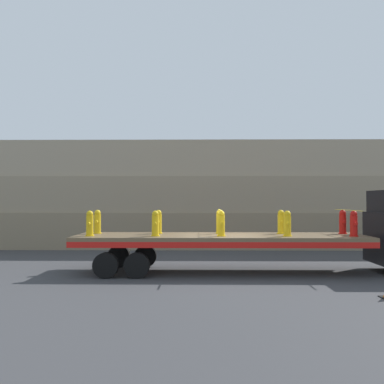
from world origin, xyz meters
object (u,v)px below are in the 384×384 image
fire_hydrant_red_near_4 (354,224)px  fire_hydrant_red_far_4 (343,222)px  fire_hydrant_yellow_far_2 (220,222)px  fire_hydrant_yellow_near_3 (287,224)px  fire_hydrant_yellow_near_0 (90,224)px  fire_hydrant_yellow_far_1 (158,222)px  fire_hydrant_yellow_far_0 (97,222)px  fire_hydrant_yellow_far_3 (281,222)px  fire_hydrant_yellow_near_1 (155,224)px  flatbed_trailer (203,241)px  fire_hydrant_yellow_near_2 (221,224)px

fire_hydrant_red_near_4 → fire_hydrant_red_far_4: (0.00, 1.14, 0.00)m
fire_hydrant_yellow_far_2 → fire_hydrant_yellow_near_3: same height
fire_hydrant_yellow_near_0 → fire_hydrant_red_near_4: same height
fire_hydrant_yellow_far_1 → fire_hydrant_red_far_4: same height
fire_hydrant_yellow_near_0 → fire_hydrant_yellow_far_2: size_ratio=1.00×
fire_hydrant_yellow_far_0 → fire_hydrant_yellow_far_3: (6.94, 0.00, 0.00)m
fire_hydrant_yellow_near_1 → fire_hydrant_yellow_far_0: bearing=153.7°
fire_hydrant_yellow_far_3 → fire_hydrant_red_near_4: same height
fire_hydrant_yellow_far_3 → fire_hydrant_yellow_near_3: bearing=-90.0°
fire_hydrant_yellow_near_0 → fire_hydrant_red_far_4: same height
fire_hydrant_yellow_near_1 → fire_hydrant_yellow_far_2: size_ratio=1.00×
fire_hydrant_red_near_4 → fire_hydrant_yellow_near_1: bearing=180.0°
fire_hydrant_yellow_far_3 → fire_hydrant_yellow_far_1: bearing=180.0°
fire_hydrant_yellow_far_2 → fire_hydrant_red_near_4: (4.63, -1.14, 0.00)m
flatbed_trailer → fire_hydrant_yellow_far_3: size_ratio=11.66×
fire_hydrant_yellow_far_1 → fire_hydrant_red_far_4: 6.94m
fire_hydrant_yellow_far_2 → fire_hydrant_red_far_4: bearing=0.0°
fire_hydrant_yellow_far_2 → fire_hydrant_red_near_4: size_ratio=1.00×
fire_hydrant_yellow_far_2 → flatbed_trailer: bearing=-137.2°
fire_hydrant_yellow_near_1 → fire_hydrant_red_far_4: size_ratio=1.00×
flatbed_trailer → fire_hydrant_yellow_near_2: size_ratio=11.66×
flatbed_trailer → fire_hydrant_yellow_near_3: (2.93, -0.57, 0.67)m
fire_hydrant_yellow_far_3 → flatbed_trailer: bearing=-169.0°
flatbed_trailer → fire_hydrant_yellow_far_2: (0.62, 0.57, 0.67)m
fire_hydrant_yellow_far_0 → fire_hydrant_yellow_near_1: size_ratio=1.00×
fire_hydrant_yellow_far_1 → fire_hydrant_yellow_far_2: size_ratio=1.00×
fire_hydrant_yellow_far_3 → fire_hydrant_red_near_4: bearing=-26.3°
fire_hydrant_yellow_far_0 → fire_hydrant_yellow_near_3: size_ratio=1.00×
fire_hydrant_yellow_far_0 → fire_hydrant_yellow_far_1: (2.31, 0.00, 0.00)m
fire_hydrant_yellow_near_3 → fire_hydrant_yellow_near_1: bearing=180.0°
fire_hydrant_yellow_far_3 → fire_hydrant_yellow_far_2: bearing=180.0°
fire_hydrant_yellow_far_0 → fire_hydrant_yellow_far_2: same height
fire_hydrant_yellow_far_1 → fire_hydrant_yellow_near_2: size_ratio=1.00×
fire_hydrant_red_near_4 → fire_hydrant_yellow_far_2: bearing=166.1°
fire_hydrant_yellow_near_0 → fire_hydrant_yellow_far_2: (4.63, 1.14, 0.00)m
flatbed_trailer → fire_hydrant_red_near_4: (5.25, -0.57, 0.67)m
fire_hydrant_yellow_near_2 → fire_hydrant_red_far_4: 4.77m
fire_hydrant_yellow_near_3 → fire_hydrant_red_near_4: size_ratio=1.00×
fire_hydrant_yellow_far_0 → fire_hydrant_yellow_far_2: 4.63m
fire_hydrant_yellow_near_0 → fire_hydrant_yellow_far_1: 2.58m
fire_hydrant_yellow_near_0 → fire_hydrant_yellow_far_0: same height
fire_hydrant_yellow_near_2 → fire_hydrant_red_far_4: same height
fire_hydrant_yellow_far_1 → fire_hydrant_red_far_4: bearing=0.0°
fire_hydrant_yellow_near_0 → fire_hydrant_yellow_far_3: size_ratio=1.00×
flatbed_trailer → fire_hydrant_red_near_4: bearing=-6.2°
fire_hydrant_yellow_near_1 → fire_hydrant_red_near_4: bearing=0.0°
fire_hydrant_yellow_near_1 → fire_hydrant_yellow_near_3: size_ratio=1.00×
fire_hydrant_yellow_far_3 → fire_hydrant_red_far_4: 2.31m
fire_hydrant_red_far_4 → fire_hydrant_yellow_near_2: bearing=-166.1°
flatbed_trailer → fire_hydrant_yellow_far_0: size_ratio=11.66×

